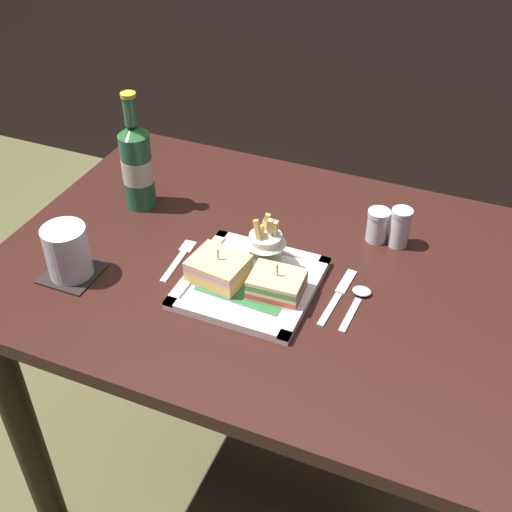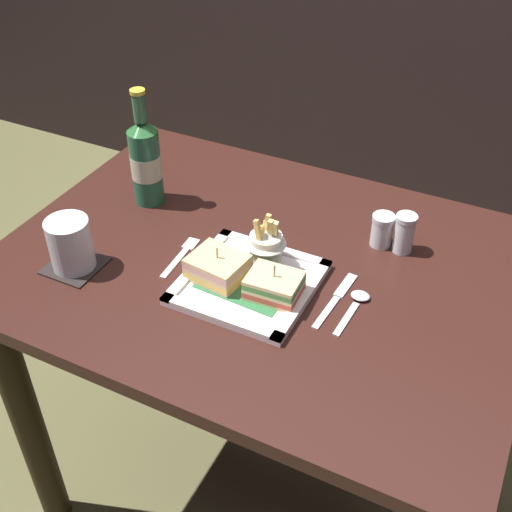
{
  "view_description": "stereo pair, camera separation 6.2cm",
  "coord_description": "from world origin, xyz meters",
  "views": [
    {
      "loc": [
        0.37,
        -0.91,
        1.54
      ],
      "look_at": [
        0.0,
        -0.04,
        0.8
      ],
      "focal_mm": 45.52,
      "sensor_mm": 36.0,
      "label": 1
    },
    {
      "loc": [
        0.43,
        -0.88,
        1.54
      ],
      "look_at": [
        0.0,
        -0.04,
        0.8
      ],
      "focal_mm": 45.52,
      "sensor_mm": 36.0,
      "label": 2
    }
  ],
  "objects": [
    {
      "name": "ground_plane",
      "position": [
        0.0,
        0.0,
        0.0
      ],
      "size": [
        6.0,
        6.0,
        0.0
      ],
      "primitive_type": "plane",
      "color": "brown"
    },
    {
      "name": "dining_table",
      "position": [
        0.0,
        0.0,
        0.61
      ],
      "size": [
        1.0,
        0.75,
        0.76
      ],
      "color": "#341813",
      "rests_on": "ground_plane"
    },
    {
      "name": "square_plate",
      "position": [
        0.01,
        -0.08,
        0.76
      ],
      "size": [
        0.24,
        0.24,
        0.02
      ],
      "color": "white",
      "rests_on": "dining_table"
    },
    {
      "name": "sandwich_half_left",
      "position": [
        -0.05,
        -0.09,
        0.79
      ],
      "size": [
        0.11,
        0.1,
        0.07
      ],
      "color": "#E1B987",
      "rests_on": "square_plate"
    },
    {
      "name": "sandwich_half_right",
      "position": [
        0.07,
        -0.09,
        0.79
      ],
      "size": [
        0.1,
        0.08,
        0.07
      ],
      "color": "beige",
      "rests_on": "square_plate"
    },
    {
      "name": "fries_cup",
      "position": [
        0.02,
        -0.02,
        0.81
      ],
      "size": [
        0.08,
        0.08,
        0.11
      ],
      "color": "white",
      "rests_on": "square_plate"
    },
    {
      "name": "beer_bottle",
      "position": [
        -0.31,
        0.08,
        0.85
      ],
      "size": [
        0.07,
        0.07,
        0.26
      ],
      "color": "#246242",
      "rests_on": "dining_table"
    },
    {
      "name": "drink_coaster",
      "position": [
        -0.31,
        -0.18,
        0.76
      ],
      "size": [
        0.1,
        0.1,
        0.0
      ],
      "primitive_type": "cube",
      "color": "black",
      "rests_on": "dining_table"
    },
    {
      "name": "water_glass",
      "position": [
        -0.31,
        -0.18,
        0.8
      ],
      "size": [
        0.08,
        0.08,
        0.1
      ],
      "color": "silver",
      "rests_on": "dining_table"
    },
    {
      "name": "fork",
      "position": [
        -0.15,
        -0.06,
        0.76
      ],
      "size": [
        0.03,
        0.13,
        0.0
      ],
      "color": "silver",
      "rests_on": "dining_table"
    },
    {
      "name": "knife",
      "position": [
        0.17,
        -0.04,
        0.76
      ],
      "size": [
        0.03,
        0.16,
        0.0
      ],
      "color": "silver",
      "rests_on": "dining_table"
    },
    {
      "name": "spoon",
      "position": [
        0.2,
        -0.04,
        0.76
      ],
      "size": [
        0.03,
        0.12,
        0.01
      ],
      "color": "silver",
      "rests_on": "dining_table"
    },
    {
      "name": "salt_shaker",
      "position": [
        0.19,
        0.15,
        0.79
      ],
      "size": [
        0.04,
        0.04,
        0.07
      ],
      "color": "silver",
      "rests_on": "dining_table"
    },
    {
      "name": "pepper_shaker",
      "position": [
        0.23,
        0.15,
        0.79
      ],
      "size": [
        0.04,
        0.04,
        0.08
      ],
      "color": "silver",
      "rests_on": "dining_table"
    }
  ]
}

